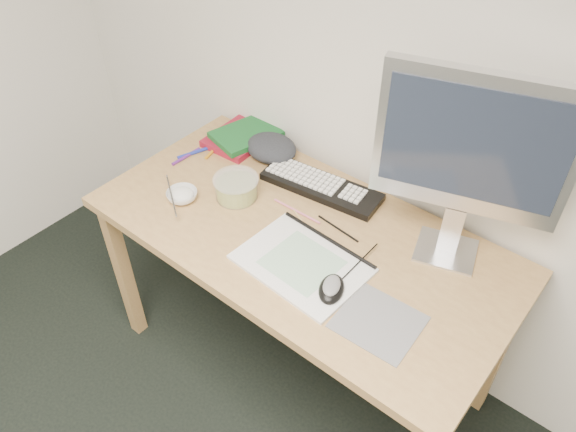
# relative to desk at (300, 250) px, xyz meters

# --- Properties ---
(desk) EXTENTS (1.40, 0.70, 0.75)m
(desk) POSITION_rel_desk_xyz_m (0.00, 0.00, 0.00)
(desk) COLOR tan
(desk) RESTS_ON ground
(mousepad) EXTENTS (0.23, 0.21, 0.00)m
(mousepad) POSITION_rel_desk_xyz_m (0.39, -0.15, 0.08)
(mousepad) COLOR slate
(mousepad) RESTS_ON desk
(sketchpad) EXTENTS (0.40, 0.29, 0.01)m
(sketchpad) POSITION_rel_desk_xyz_m (0.09, -0.11, 0.09)
(sketchpad) COLOR white
(sketchpad) RESTS_ON desk
(keyboard) EXTENTS (0.45, 0.19, 0.03)m
(keyboard) POSITION_rel_desk_xyz_m (-0.08, 0.22, 0.10)
(keyboard) COLOR black
(keyboard) RESTS_ON desk
(monitor) EXTENTS (0.52, 0.21, 0.62)m
(monitor) POSITION_rel_desk_xyz_m (0.41, 0.22, 0.47)
(monitor) COLOR silver
(monitor) RESTS_ON desk
(mouse) EXTENTS (0.11, 0.14, 0.04)m
(mouse) POSITION_rel_desk_xyz_m (0.23, -0.15, 0.11)
(mouse) COLOR black
(mouse) RESTS_ON sketchpad
(rice_bowl) EXTENTS (0.13, 0.13, 0.03)m
(rice_bowl) POSITION_rel_desk_xyz_m (-0.42, -0.13, 0.10)
(rice_bowl) COLOR white
(rice_bowl) RESTS_ON desk
(chopsticks) EXTENTS (0.19, 0.14, 0.02)m
(chopsticks) POSITION_rel_desk_xyz_m (-0.43, -0.17, 0.12)
(chopsticks) COLOR #B8B8BA
(chopsticks) RESTS_ON rice_bowl
(fruit_tub) EXTENTS (0.20, 0.20, 0.08)m
(fruit_tub) POSITION_rel_desk_xyz_m (-0.29, 0.00, 0.12)
(fruit_tub) COLOR #F2C755
(fruit_tub) RESTS_ON desk
(book_red) EXTENTS (0.21, 0.27, 0.03)m
(book_red) POSITION_rel_desk_xyz_m (-0.51, 0.27, 0.10)
(book_red) COLOR maroon
(book_red) RESTS_ON desk
(book_green) EXTENTS (0.23, 0.28, 0.02)m
(book_green) POSITION_rel_desk_xyz_m (-0.48, 0.27, 0.12)
(book_green) COLOR #165B26
(book_green) RESTS_ON book_red
(cloth_lump) EXTENTS (0.18, 0.16, 0.07)m
(cloth_lump) POSITION_rel_desk_xyz_m (-0.35, 0.26, 0.12)
(cloth_lump) COLOR #24252B
(cloth_lump) RESTS_ON desk
(pencil_pink) EXTENTS (0.19, 0.01, 0.01)m
(pencil_pink) POSITION_rel_desk_xyz_m (-0.07, 0.07, 0.09)
(pencil_pink) COLOR pink
(pencil_pink) RESTS_ON desk
(pencil_tan) EXTENTS (0.15, 0.07, 0.01)m
(pencil_tan) POSITION_rel_desk_xyz_m (-0.02, 0.04, 0.09)
(pencil_tan) COLOR tan
(pencil_tan) RESTS_ON desk
(pencil_black) EXTENTS (0.17, 0.03, 0.01)m
(pencil_black) POSITION_rel_desk_xyz_m (0.09, 0.09, 0.09)
(pencil_black) COLOR black
(pencil_black) RESTS_ON desk
(marker_blue) EXTENTS (0.06, 0.14, 0.01)m
(marker_blue) POSITION_rel_desk_xyz_m (-0.58, 0.09, 0.09)
(marker_blue) COLOR #1E2EA6
(marker_blue) RESTS_ON desk
(marker_orange) EXTENTS (0.04, 0.13, 0.01)m
(marker_orange) POSITION_rel_desk_xyz_m (-0.54, 0.15, 0.09)
(marker_orange) COLOR orange
(marker_orange) RESTS_ON desk
(marker_purple) EXTENTS (0.02, 0.13, 0.01)m
(marker_purple) POSITION_rel_desk_xyz_m (-0.59, 0.05, 0.09)
(marker_purple) COLOR #5B227F
(marker_purple) RESTS_ON desk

